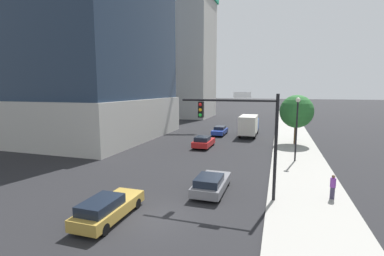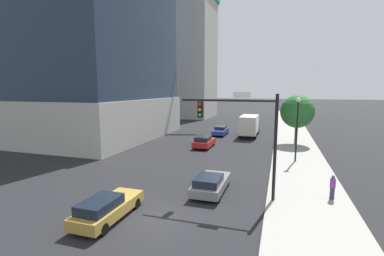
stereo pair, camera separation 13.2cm
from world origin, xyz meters
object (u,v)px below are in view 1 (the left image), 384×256
Objects in this scene: street_lamp at (297,120)px; car_gold at (108,208)px; box_truck at (249,125)px; construction_building at (187,48)px; traffic_light_pole at (243,125)px; pedestrian_purple_shirt at (333,187)px; car_red at (203,142)px; car_gray at (211,183)px; street_tree at (297,112)px; car_blue at (220,131)px.

car_gold is (-10.37, -15.86, -3.46)m from street_lamp.
car_gold is at bearing -98.43° from box_truck.
construction_building reaches higher than car_gold.
traffic_light_pole is at bearing -109.86° from street_lamp.
traffic_light_pole is at bearing -166.64° from pedestrian_purple_shirt.
pedestrian_purple_shirt reaches higher than car_red.
car_gray is at bearing 170.21° from traffic_light_pole.
car_gold is (14.07, -55.33, -16.80)m from construction_building.
box_truck is (-6.39, 4.92, -2.54)m from street_tree.
pedestrian_purple_shirt is (1.80, -9.24, -3.21)m from street_lamp.
car_gold is at bearing -90.00° from car_red.
traffic_light_pole is 1.10× the size of street_lamp.
traffic_light_pole is 1.50× the size of car_gray.
car_blue is at bearing 90.00° from car_red.
car_red is at bearing -68.37° from construction_building.
street_lamp is at bearing -52.89° from car_blue.
box_truck reaches higher than car_red.
pedestrian_purple_shirt reaches higher than car_gray.
car_blue is at bearing -61.36° from construction_building.
car_blue is at bearing 156.84° from street_tree.
pedestrian_purple_shirt reaches higher than car_gold.
car_gold is at bearing -75.73° from construction_building.
box_truck reaches higher than car_gold.
car_blue is 1.02× the size of car_gray.
box_truck is at bearing 66.16° from car_red.
car_gray is (-6.39, -19.29, -3.64)m from street_tree.
traffic_light_pole is 0.91× the size of box_truck.
traffic_light_pole reaches higher than car_gold.
street_tree is 12.48m from car_red.
car_gray is at bearing -172.87° from pedestrian_purple_shirt.
pedestrian_purple_shirt is (12.16, 6.61, 0.25)m from car_gold.
pedestrian_purple_shirt is at bearing 7.13° from car_gray.
car_gray is 0.61× the size of box_truck.
car_gold is 0.63× the size of box_truck.
construction_building is 6.17× the size of traffic_light_pole.
car_gold is at bearing -128.09° from car_gray.
car_gold is 1.14× the size of car_red.
traffic_light_pole is at bearing 38.88° from car_gold.
street_lamp is (3.82, 10.58, -0.68)m from traffic_light_pole.
construction_building is 6.69× the size of street_tree.
car_blue is (-10.81, 4.62, -3.61)m from street_tree.
street_lamp is 15.39m from box_truck.
street_tree reaches higher than car_gray.
car_gold is 19.84m from car_red.
construction_building is 48.30m from street_lamp.
construction_building is 6.78× the size of street_lamp.
street_tree is 8.45m from box_truck.
traffic_light_pole is at bearing -65.79° from car_red.
box_truck is at bearing 90.00° from car_gray.
pedestrian_purple_shirt is at bearing -71.58° from box_truck.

